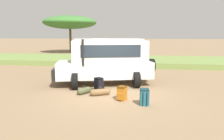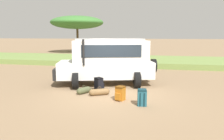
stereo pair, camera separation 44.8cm
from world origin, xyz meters
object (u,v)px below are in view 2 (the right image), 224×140
object	(u,v)px
safari_vehicle	(108,60)
backpack_near_rear_wheel	(142,98)
acacia_tree_left_mid	(77,23)
backpack_cluster_center	(120,93)
duffel_bag_soft_canvas	(99,92)
duffel_bag_low_black_case	(84,90)
backpack_beside_front_wheel	(99,85)

from	to	relation	value
safari_vehicle	backpack_near_rear_wheel	world-z (taller)	safari_vehicle
backpack_near_rear_wheel	acacia_tree_left_mid	bearing A→B (deg)	116.67
backpack_cluster_center	duffel_bag_soft_canvas	world-z (taller)	backpack_cluster_center
backpack_cluster_center	duffel_bag_low_black_case	world-z (taller)	backpack_cluster_center
backpack_beside_front_wheel	backpack_near_rear_wheel	size ratio (longest dim) A/B	1.03
backpack_near_rear_wheel	duffel_bag_soft_canvas	size ratio (longest dim) A/B	0.75
safari_vehicle	acacia_tree_left_mid	world-z (taller)	acacia_tree_left_mid
backpack_cluster_center	backpack_near_rear_wheel	xyz separation A→B (m)	(0.92, -0.48, 0.03)
backpack_cluster_center	duffel_bag_soft_canvas	bearing A→B (deg)	151.99
backpack_near_rear_wheel	duffel_bag_soft_canvas	bearing A→B (deg)	152.09
safari_vehicle	duffel_bag_soft_canvas	world-z (taller)	safari_vehicle
backpack_beside_front_wheel	duffel_bag_low_black_case	bearing A→B (deg)	-137.10
backpack_beside_front_wheel	duffel_bag_soft_canvas	bearing A→B (deg)	-72.33
safari_vehicle	backpack_beside_front_wheel	distance (m)	1.86
backpack_beside_front_wheel	acacia_tree_left_mid	bearing A→B (deg)	113.85
duffel_bag_soft_canvas	acacia_tree_left_mid	xyz separation A→B (m)	(-9.82, 22.39, 4.35)
safari_vehicle	backpack_near_rear_wheel	size ratio (longest dim) A/B	8.64
backpack_near_rear_wheel	duffel_bag_soft_canvas	world-z (taller)	backpack_near_rear_wheel
acacia_tree_left_mid	safari_vehicle	bearing A→B (deg)	-64.43
backpack_beside_front_wheel	backpack_cluster_center	world-z (taller)	backpack_beside_front_wheel
safari_vehicle	backpack_beside_front_wheel	world-z (taller)	safari_vehicle
safari_vehicle	duffel_bag_low_black_case	world-z (taller)	safari_vehicle
backpack_near_rear_wheel	safari_vehicle	bearing A→B (deg)	123.04
safari_vehicle	backpack_beside_front_wheel	xyz separation A→B (m)	(-0.04, -1.58, -0.98)
duffel_bag_low_black_case	duffel_bag_soft_canvas	bearing A→B (deg)	-9.00
backpack_near_rear_wheel	acacia_tree_left_mid	size ratio (longest dim) A/B	0.08
backpack_near_rear_wheel	duffel_bag_low_black_case	bearing A→B (deg)	156.97
duffel_bag_low_black_case	backpack_beside_front_wheel	bearing A→B (deg)	42.90
duffel_bag_low_black_case	duffel_bag_soft_canvas	xyz separation A→B (m)	(0.76, -0.12, -0.00)
backpack_cluster_center	duffel_bag_low_black_case	size ratio (longest dim) A/B	0.84
duffel_bag_soft_canvas	backpack_cluster_center	bearing A→B (deg)	-28.01
safari_vehicle	backpack_near_rear_wheel	bearing A→B (deg)	-56.96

